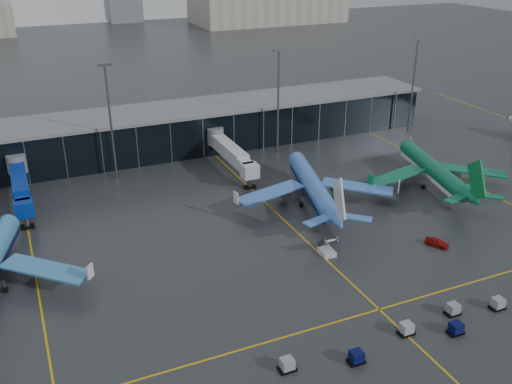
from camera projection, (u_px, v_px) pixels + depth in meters
name	position (u px, v px, depth m)	size (l,w,h in m)	color
ground	(273.00, 273.00, 91.62)	(600.00, 600.00, 0.00)	#282B2D
terminal_pier	(166.00, 130.00, 141.00)	(142.00, 17.00, 10.70)	black
jet_bridges	(20.00, 185.00, 112.62)	(94.00, 27.50, 7.20)	#595B60
flood_masts	(199.00, 108.00, 129.38)	(203.00, 0.50, 25.50)	#595B60
distant_hangars	(151.00, 11.00, 331.26)	(260.00, 71.00, 22.00)	#B2AD99
taxi_lines	(297.00, 232.00, 104.14)	(220.00, 120.00, 0.02)	gold
airliner_klm_near	(313.00, 175.00, 113.68)	(33.94, 38.65, 11.88)	#4279D8
airliner_aer_lingus	(434.00, 160.00, 121.76)	(33.03, 37.61, 11.56)	#0C6743
baggage_carts	(413.00, 331.00, 77.10)	(36.01, 5.08, 1.70)	black
mobile_airstair	(327.00, 250.00, 96.92)	(2.41, 3.34, 3.45)	silver
service_van_red	(437.00, 242.00, 99.44)	(1.66, 4.12, 1.41)	#990F0B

